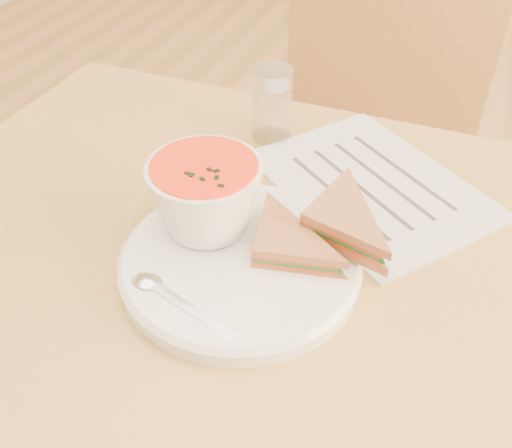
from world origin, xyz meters
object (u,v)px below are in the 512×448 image
at_px(dining_table, 282,442).
at_px(condiment_shaker, 272,104).
at_px(plate, 240,263).
at_px(soup_bowl, 206,199).
at_px(chair_far, 372,218).

height_order(dining_table, condiment_shaker, condiment_shaker).
bearing_deg(plate, dining_table, 25.22).
distance_m(soup_bowl, condiment_shaker, 0.23).
distance_m(chair_far, condiment_shaker, 0.45).
xyz_separation_m(dining_table, chair_far, (0.02, 0.48, 0.07)).
bearing_deg(plate, soup_bowl, 150.60).
distance_m(chair_far, plate, 0.60).
bearing_deg(soup_bowl, condiment_shaker, 93.02).
xyz_separation_m(dining_table, condiment_shaker, (-0.11, 0.24, 0.43)).
xyz_separation_m(chair_far, plate, (-0.07, -0.51, 0.31)).
relative_size(chair_far, plate, 3.45).
xyz_separation_m(dining_table, plate, (-0.05, -0.02, 0.38)).
height_order(chair_far, condiment_shaker, chair_far).
bearing_deg(condiment_shaker, chair_far, 61.89).
bearing_deg(chair_far, plate, 69.12).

